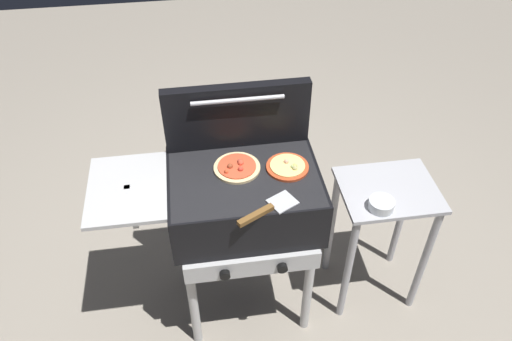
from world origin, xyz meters
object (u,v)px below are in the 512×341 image
at_px(pizza_pepperoni, 237,167).
at_px(topping_bowl_near, 381,205).
at_px(spatula, 267,210).
at_px(prep_table, 382,219).
at_px(grill, 242,201).
at_px(pizza_cheese, 288,167).

distance_m(pizza_pepperoni, topping_bowl_near, 0.64).
bearing_deg(topping_bowl_near, spatula, -168.91).
xyz_separation_m(spatula, prep_table, (0.60, 0.22, -0.38)).
distance_m(grill, pizza_pepperoni, 0.16).
xyz_separation_m(grill, prep_table, (0.67, 0.00, -0.23)).
distance_m(grill, pizza_cheese, 0.25).
bearing_deg(grill, prep_table, 0.37).
relative_size(grill, pizza_pepperoni, 4.88).
relative_size(prep_table, topping_bowl_near, 6.56).
bearing_deg(grill, topping_bowl_near, -10.45).
height_order(pizza_pepperoni, spatula, pizza_pepperoni).
height_order(spatula, prep_table, spatula).
bearing_deg(grill, pizza_pepperoni, 102.34).
xyz_separation_m(prep_table, topping_bowl_near, (-0.08, -0.11, 0.23)).
relative_size(grill, spatula, 3.74).
xyz_separation_m(grill, topping_bowl_near, (0.59, -0.11, -0.00)).
xyz_separation_m(pizza_pepperoni, topping_bowl_near, (0.60, -0.16, -0.16)).
bearing_deg(prep_table, pizza_pepperoni, 176.30).
relative_size(pizza_cheese, spatula, 0.70).
relative_size(pizza_cheese, prep_table, 0.25).
height_order(pizza_pepperoni, prep_table, pizza_pepperoni).
bearing_deg(pizza_pepperoni, topping_bowl_near, -14.66).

